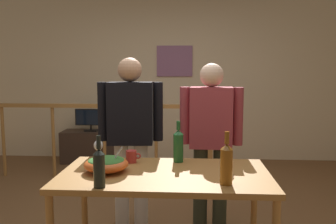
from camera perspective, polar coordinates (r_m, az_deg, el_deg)
The scene contains 14 objects.
back_wall at distance 5.83m, azimuth 0.30°, elevation 5.91°, with size 6.33×0.10×2.73m, color beige.
framed_picture at distance 5.77m, azimuth 1.05°, elevation 8.08°, with size 0.57×0.03×0.48m, color #8A5A7E.
stair_railing at distance 4.83m, azimuth -7.92°, elevation -2.63°, with size 3.58×0.10×1.06m.
tv_console at distance 5.82m, azimuth -12.05°, elevation -5.36°, with size 0.90×0.40×0.49m, color #38281E.
flat_screen_tv at distance 5.71m, azimuth -12.25°, elevation -0.93°, with size 0.46×0.12×0.35m.
serving_table at distance 2.62m, azimuth -0.50°, elevation -10.99°, with size 1.49×0.81×0.75m.
salad_bowl at distance 2.64m, azimuth -9.77°, elevation -8.04°, with size 0.32×0.32×0.18m.
wine_glass at distance 2.95m, azimuth -10.99°, elevation -5.36°, with size 0.08×0.08×0.16m.
wine_bottle_amber at distance 2.33m, azimuth 9.25°, elevation -8.01°, with size 0.08×0.08×0.34m.
wine_bottle_green at distance 2.84m, azimuth 1.65°, elevation -5.28°, with size 0.08×0.08×0.33m.
wine_bottle_dark at distance 2.30m, azimuth -10.88°, elevation -8.57°, with size 0.07×0.07×0.33m.
mug_red at distance 2.85m, azimuth -5.82°, elevation -7.04°, with size 0.12×0.08×0.10m.
person_standing_left at distance 3.31m, azimuth -5.96°, elevation -2.67°, with size 0.59×0.24×1.58m.
person_standing_right at distance 3.28m, azimuth 6.82°, elevation -3.45°, with size 0.57×0.24×1.53m.
Camera 1 is at (0.33, -3.20, 1.50)m, focal length 38.40 mm.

